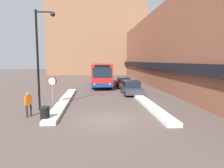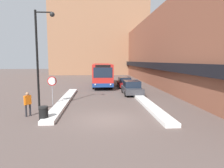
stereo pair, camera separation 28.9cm
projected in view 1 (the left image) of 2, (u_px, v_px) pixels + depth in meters
The scene contains 12 objects.
ground_plane at pixel (109, 119), 12.78m from camera, with size 160.00×160.00×0.00m, color brown.
building_row_right at pixel (153, 52), 36.76m from camera, with size 5.50×60.00×10.78m.
building_backdrop_far at pixel (97, 38), 54.48m from camera, with size 26.00×8.00×19.63m.
snow_bank_left at pixel (65, 101), 18.04m from camera, with size 0.90×13.22×0.24m.
snow_bank_right at pixel (147, 103), 17.15m from camera, with size 0.90×12.15×0.25m.
city_bus at pixel (101, 74), 29.54m from camera, with size 2.66×10.87×3.27m.
parked_car_front at pixel (131, 88), 22.19m from camera, with size 1.94×4.24×1.53m.
parked_car_middle at pixel (124, 82), 28.10m from camera, with size 1.83×4.41×1.43m.
stop_sign at pixel (52, 84), 16.70m from camera, with size 0.76×0.08×2.42m.
street_lamp at pixel (41, 50), 14.70m from camera, with size 1.46×0.36×7.40m.
pedestrian at pixel (28, 102), 13.31m from camera, with size 0.45×0.47×1.66m.
trash_bin at pixel (45, 114), 12.25m from camera, with size 0.59×0.59×0.95m.
Camera 1 is at (-0.88, -12.39, 3.76)m, focal length 32.00 mm.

